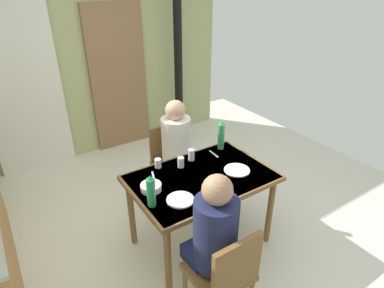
{
  "coord_description": "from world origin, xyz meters",
  "views": [
    {
      "loc": [
        -1.15,
        -2.09,
        2.29
      ],
      "look_at": [
        0.21,
        -0.03,
        1.0
      ],
      "focal_mm": 30.22,
      "sensor_mm": 36.0,
      "label": 1
    }
  ],
  "objects_px": {
    "person_far_diner": "(177,141)",
    "chair_far_diner": "(171,160)",
    "water_bottle_green_far": "(221,136)",
    "serving_bowl_center": "(151,187)",
    "chair_near_diner": "(225,274)",
    "dining_table": "(201,184)",
    "person_near_diner": "(214,230)",
    "water_bottle_green_near": "(151,192)"
  },
  "relations": [
    {
      "from": "person_far_diner",
      "to": "chair_far_diner",
      "type": "bearing_deg",
      "value": -90.0
    },
    {
      "from": "chair_far_diner",
      "to": "water_bottle_green_far",
      "type": "relative_size",
      "value": 2.91
    },
    {
      "from": "chair_far_diner",
      "to": "serving_bowl_center",
      "type": "relative_size",
      "value": 5.12
    },
    {
      "from": "chair_near_diner",
      "to": "person_far_diner",
      "type": "bearing_deg",
      "value": 71.68
    },
    {
      "from": "dining_table",
      "to": "water_bottle_green_far",
      "type": "bearing_deg",
      "value": 34.77
    },
    {
      "from": "person_far_diner",
      "to": "water_bottle_green_far",
      "type": "bearing_deg",
      "value": 136.0
    },
    {
      "from": "person_near_diner",
      "to": "chair_near_diner",
      "type": "bearing_deg",
      "value": -90.0
    },
    {
      "from": "chair_near_diner",
      "to": "water_bottle_green_near",
      "type": "xyz_separation_m",
      "value": [
        -0.21,
        0.64,
        0.37
      ]
    },
    {
      "from": "dining_table",
      "to": "water_bottle_green_near",
      "type": "bearing_deg",
      "value": -167.55
    },
    {
      "from": "chair_far_diner",
      "to": "water_bottle_green_far",
      "type": "height_order",
      "value": "water_bottle_green_far"
    },
    {
      "from": "person_far_diner",
      "to": "chair_near_diner",
      "type": "bearing_deg",
      "value": 71.68
    },
    {
      "from": "chair_near_diner",
      "to": "water_bottle_green_near",
      "type": "bearing_deg",
      "value": 107.86
    },
    {
      "from": "water_bottle_green_far",
      "to": "chair_far_diner",
      "type": "bearing_deg",
      "value": 125.79
    },
    {
      "from": "person_far_diner",
      "to": "water_bottle_green_near",
      "type": "distance_m",
      "value": 1.0
    },
    {
      "from": "person_far_diner",
      "to": "serving_bowl_center",
      "type": "relative_size",
      "value": 4.53
    },
    {
      "from": "chair_far_diner",
      "to": "serving_bowl_center",
      "type": "height_order",
      "value": "chair_far_diner"
    },
    {
      "from": "dining_table",
      "to": "person_far_diner",
      "type": "relative_size",
      "value": 1.59
    },
    {
      "from": "chair_far_diner",
      "to": "person_far_diner",
      "type": "distance_m",
      "value": 0.31
    },
    {
      "from": "chair_far_diner",
      "to": "person_far_diner",
      "type": "relative_size",
      "value": 1.13
    },
    {
      "from": "dining_table",
      "to": "serving_bowl_center",
      "type": "height_order",
      "value": "serving_bowl_center"
    },
    {
      "from": "water_bottle_green_near",
      "to": "water_bottle_green_far",
      "type": "height_order",
      "value": "water_bottle_green_far"
    },
    {
      "from": "person_far_diner",
      "to": "dining_table",
      "type": "bearing_deg",
      "value": 78.52
    },
    {
      "from": "chair_far_diner",
      "to": "water_bottle_green_near",
      "type": "relative_size",
      "value": 3.24
    },
    {
      "from": "water_bottle_green_near",
      "to": "person_near_diner",
      "type": "bearing_deg",
      "value": -67.75
    },
    {
      "from": "water_bottle_green_far",
      "to": "serving_bowl_center",
      "type": "xyz_separation_m",
      "value": [
        -0.91,
        -0.25,
        -0.11
      ]
    },
    {
      "from": "dining_table",
      "to": "chair_far_diner",
      "type": "xyz_separation_m",
      "value": [
        0.13,
        0.76,
        -0.16
      ]
    },
    {
      "from": "chair_near_diner",
      "to": "person_far_diner",
      "type": "distance_m",
      "value": 1.49
    },
    {
      "from": "water_bottle_green_far",
      "to": "person_far_diner",
      "type": "bearing_deg",
      "value": 136.0
    },
    {
      "from": "water_bottle_green_far",
      "to": "serving_bowl_center",
      "type": "height_order",
      "value": "water_bottle_green_far"
    },
    {
      "from": "dining_table",
      "to": "chair_far_diner",
      "type": "height_order",
      "value": "chair_far_diner"
    },
    {
      "from": "dining_table",
      "to": "chair_near_diner",
      "type": "xyz_separation_m",
      "value": [
        -0.33,
        -0.76,
        -0.16
      ]
    },
    {
      "from": "dining_table",
      "to": "person_near_diner",
      "type": "distance_m",
      "value": 0.72
    },
    {
      "from": "chair_far_diner",
      "to": "person_near_diner",
      "type": "distance_m",
      "value": 1.49
    },
    {
      "from": "water_bottle_green_far",
      "to": "serving_bowl_center",
      "type": "distance_m",
      "value": 0.95
    },
    {
      "from": "person_near_diner",
      "to": "water_bottle_green_near",
      "type": "xyz_separation_m",
      "value": [
        -0.21,
        0.51,
        0.09
      ]
    },
    {
      "from": "person_near_diner",
      "to": "serving_bowl_center",
      "type": "xyz_separation_m",
      "value": [
        -0.12,
        0.69,
        -0.01
      ]
    },
    {
      "from": "chair_far_diner",
      "to": "water_bottle_green_far",
      "type": "distance_m",
      "value": 0.68
    },
    {
      "from": "chair_near_diner",
      "to": "water_bottle_green_far",
      "type": "xyz_separation_m",
      "value": [
        0.78,
        1.07,
        0.39
      ]
    },
    {
      "from": "person_far_diner",
      "to": "serving_bowl_center",
      "type": "bearing_deg",
      "value": 44.16
    },
    {
      "from": "water_bottle_green_far",
      "to": "person_near_diner",
      "type": "bearing_deg",
      "value": -129.85
    },
    {
      "from": "chair_near_diner",
      "to": "person_near_diner",
      "type": "xyz_separation_m",
      "value": [
        0.0,
        0.14,
        0.28
      ]
    },
    {
      "from": "chair_near_diner",
      "to": "water_bottle_green_far",
      "type": "relative_size",
      "value": 2.91
    }
  ]
}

